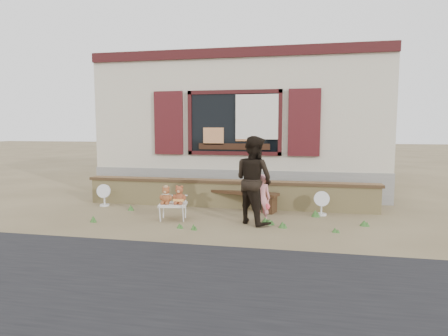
% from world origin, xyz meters
% --- Properties ---
extents(ground, '(80.00, 80.00, 0.00)m').
position_xyz_m(ground, '(0.00, 0.00, 0.00)').
color(ground, brown).
rests_on(ground, ground).
extents(shopfront, '(8.04, 5.13, 4.00)m').
position_xyz_m(shopfront, '(0.00, 4.49, 2.00)').
color(shopfront, '#B4AA92').
rests_on(shopfront, ground).
extents(brick_wall, '(7.10, 0.36, 0.67)m').
position_xyz_m(brick_wall, '(0.00, 1.00, 0.34)').
color(brick_wall, tan).
rests_on(brick_wall, ground).
extents(bench, '(1.76, 0.87, 0.44)m').
position_xyz_m(bench, '(0.40, 0.80, 0.32)').
color(bench, '#321F11').
rests_on(bench, ground).
extents(folding_chair, '(0.64, 0.59, 0.34)m').
position_xyz_m(folding_chair, '(-0.88, -0.45, 0.31)').
color(folding_chair, beige).
rests_on(folding_chair, ground).
extents(teddy_bear_left, '(0.31, 0.28, 0.37)m').
position_xyz_m(teddy_bear_left, '(-1.02, -0.48, 0.53)').
color(teddy_bear_left, brown).
rests_on(teddy_bear_left, folding_chair).
extents(teddy_bear_right, '(0.33, 0.30, 0.39)m').
position_xyz_m(teddy_bear_right, '(-0.74, -0.43, 0.54)').
color(teddy_bear_right, brown).
rests_on(teddy_bear_right, folding_chair).
extents(child, '(0.38, 0.27, 0.99)m').
position_xyz_m(child, '(0.95, -0.28, 0.49)').
color(child, pink).
rests_on(child, ground).
extents(adult, '(1.09, 1.05, 1.76)m').
position_xyz_m(adult, '(0.81, -0.40, 0.88)').
color(adult, black).
rests_on(adult, ground).
extents(fan_left, '(0.35, 0.23, 0.55)m').
position_xyz_m(fan_left, '(-3.00, 0.55, 0.27)').
color(fan_left, silver).
rests_on(fan_left, ground).
extents(fan_right, '(0.33, 0.23, 0.54)m').
position_xyz_m(fan_right, '(2.19, 0.57, 0.27)').
color(fan_right, silver).
rests_on(fan_right, ground).
extents(grass_tufts, '(5.55, 1.67, 0.15)m').
position_xyz_m(grass_tufts, '(0.84, -0.33, 0.06)').
color(grass_tufts, '#366628').
rests_on(grass_tufts, ground).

